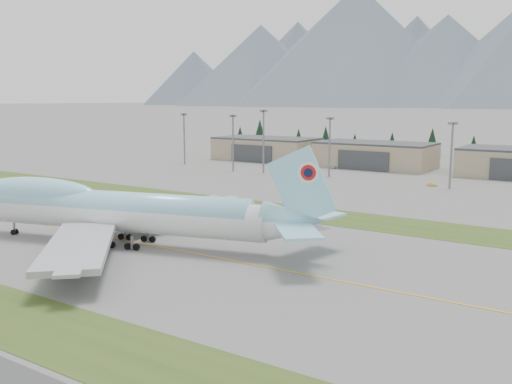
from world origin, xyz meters
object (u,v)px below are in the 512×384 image
Objects in this scene: hangar_left at (267,149)px; service_vehicle_a at (333,169)px; hangar_center at (375,155)px; service_vehicle_b at (432,186)px; boeing_747_freighter at (119,210)px.

hangar_left is 44.78m from service_vehicle_a.
hangar_center is 54.42m from service_vehicle_b.
service_vehicle_b is (29.47, 112.32, -6.91)m from boeing_747_freighter.
service_vehicle_a is (-19.62, 138.49, -6.91)m from boeing_747_freighter.
boeing_747_freighter reaches higher than hangar_left.
service_vehicle_b reaches higher than service_vehicle_a.
service_vehicle_a is 0.93× the size of service_vehicle_b.
hangar_center is at bearing 0.00° from hangar_left.
hangar_left is 99.88m from service_vehicle_b.
boeing_747_freighter reaches higher than service_vehicle_b.
hangar_left is at bearing 54.06° from service_vehicle_b.
hangar_center is 13.55× the size of service_vehicle_b.
service_vehicle_b is (91.27, -40.21, -5.39)m from hangar_left.
boeing_747_freighter is 22.49× the size of service_vehicle_b.
service_vehicle_b is at bearing -60.04° from service_vehicle_a.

